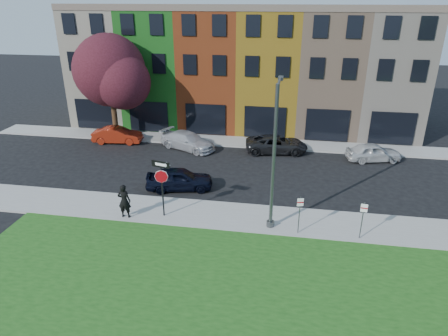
% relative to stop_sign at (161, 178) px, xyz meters
% --- Properties ---
extents(ground, '(120.00, 120.00, 0.00)m').
position_rel_stop_sign_xyz_m(ground, '(4.43, -2.42, -2.38)').
color(ground, black).
rests_on(ground, ground).
extents(sidewalk_near, '(40.00, 3.00, 0.12)m').
position_rel_stop_sign_xyz_m(sidewalk_near, '(6.43, 0.58, -2.32)').
color(sidewalk_near, gray).
rests_on(sidewalk_near, ground).
extents(sidewalk_far, '(40.00, 2.40, 0.12)m').
position_rel_stop_sign_xyz_m(sidewalk_far, '(1.43, 12.58, -2.32)').
color(sidewalk_far, gray).
rests_on(sidewalk_far, ground).
extents(rowhouse_block, '(30.00, 10.12, 10.00)m').
position_rel_stop_sign_xyz_m(rowhouse_block, '(1.93, 18.77, 2.61)').
color(rowhouse_block, beige).
rests_on(rowhouse_block, ground).
extents(stop_sign, '(1.03, 0.30, 3.19)m').
position_rel_stop_sign_xyz_m(stop_sign, '(0.00, 0.00, 0.00)').
color(stop_sign, black).
rests_on(stop_sign, sidewalk_near).
extents(man, '(0.72, 0.50, 1.91)m').
position_rel_stop_sign_xyz_m(man, '(-1.99, -0.46, -1.31)').
color(man, black).
rests_on(man, sidewalk_near).
extents(sedan_near, '(3.37, 4.78, 1.39)m').
position_rel_stop_sign_xyz_m(sedan_near, '(-0.08, 3.52, -1.69)').
color(sedan_near, black).
rests_on(sedan_near, ground).
extents(parked_car_red, '(2.21, 4.25, 1.31)m').
position_rel_stop_sign_xyz_m(parked_car_red, '(-7.34, 10.93, -1.73)').
color(parked_car_red, maroon).
rests_on(parked_car_red, ground).
extents(parked_car_silver, '(5.28, 5.98, 1.33)m').
position_rel_stop_sign_xyz_m(parked_car_silver, '(-1.32, 10.50, -1.72)').
color(parked_car_silver, '#B2B3B8').
rests_on(parked_car_silver, ground).
extents(parked_car_dark, '(3.39, 5.26, 1.31)m').
position_rel_stop_sign_xyz_m(parked_car_dark, '(5.56, 10.91, -1.73)').
color(parked_car_dark, black).
rests_on(parked_car_dark, ground).
extents(parked_car_white, '(3.27, 4.55, 1.32)m').
position_rel_stop_sign_xyz_m(parked_car_white, '(12.58, 10.35, -1.72)').
color(parked_car_white, silver).
rests_on(parked_car_white, ground).
extents(street_lamp, '(0.40, 2.58, 7.39)m').
position_rel_stop_sign_xyz_m(street_lamp, '(5.77, 0.07, 1.47)').
color(street_lamp, '#4C4F51').
rests_on(street_lamp, sidewalk_near).
extents(parking_sign_a, '(0.31, 0.12, 2.02)m').
position_rel_stop_sign_xyz_m(parking_sign_a, '(7.18, -0.53, -0.98)').
color(parking_sign_a, '#4C4F51').
rests_on(parking_sign_a, sidewalk_near).
extents(parking_sign_b, '(0.32, 0.10, 1.97)m').
position_rel_stop_sign_xyz_m(parking_sign_b, '(10.17, -0.53, -1.01)').
color(parking_sign_b, '#4C4F51').
rests_on(parking_sign_b, sidewalk_near).
extents(tree_purple, '(6.77, 5.93, 8.41)m').
position_rel_stop_sign_xyz_m(tree_purple, '(-7.69, 11.83, 3.18)').
color(tree_purple, black).
rests_on(tree_purple, sidewalk_far).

